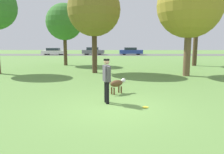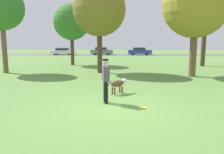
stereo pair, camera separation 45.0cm
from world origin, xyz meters
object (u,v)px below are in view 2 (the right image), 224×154
(frisbee, at_px, (144,108))
(tree_far_right, at_px, (206,7))
(tree_near_right, at_px, (196,5))
(tree_mid_center, at_px, (99,10))
(parked_car_white, at_px, (63,51))
(dog, at_px, (118,84))
(parked_car_grey, at_px, (102,51))
(tree_near_left, at_px, (1,8))
(tree_far_left, at_px, (72,22))
(parked_car_blue, at_px, (140,51))
(person, at_px, (106,77))

(frisbee, bearing_deg, tree_far_right, 64.40)
(tree_near_right, height_order, tree_far_right, tree_far_right)
(tree_near_right, bearing_deg, tree_mid_center, 167.57)
(frisbee, height_order, parked_car_white, parked_car_white)
(tree_mid_center, bearing_deg, parked_car_white, 112.13)
(dog, height_order, tree_near_right, tree_near_right)
(parked_car_grey, bearing_deg, parked_car_white, -174.32)
(tree_mid_center, xyz_separation_m, parked_car_grey, (-2.55, 24.91, -4.00))
(tree_near_right, bearing_deg, tree_near_left, 176.15)
(dog, relative_size, parked_car_white, 0.21)
(tree_far_left, relative_size, parked_car_white, 1.40)
(frisbee, relative_size, tree_near_left, 0.03)
(tree_near_left, distance_m, parked_car_grey, 26.19)
(tree_far_right, bearing_deg, tree_far_left, 178.97)
(parked_car_white, relative_size, parked_car_grey, 1.06)
(parked_car_grey, xyz_separation_m, parked_car_blue, (7.14, -0.10, -0.01))
(tree_far_left, bearing_deg, frisbee, -67.29)
(tree_near_right, bearing_deg, parked_car_grey, 109.11)
(tree_near_right, xyz_separation_m, parked_car_white, (-16.52, 25.87, -4.14))
(parked_car_white, bearing_deg, tree_mid_center, -67.22)
(dog, xyz_separation_m, tree_far_left, (-5.18, 12.56, 3.88))
(frisbee, height_order, tree_far_right, tree_far_right)
(parked_car_white, bearing_deg, parked_car_blue, 2.16)
(tree_near_right, distance_m, tree_near_left, 13.86)
(dog, distance_m, tree_far_right, 15.53)
(tree_mid_center, bearing_deg, person, -81.75)
(parked_car_white, bearing_deg, tree_far_right, -43.63)
(dog, bearing_deg, tree_mid_center, 61.27)
(dog, relative_size, parked_car_grey, 0.22)
(person, xyz_separation_m, parked_car_white, (-11.17, 32.94, -0.38))
(frisbee, relative_size, tree_mid_center, 0.03)
(parked_car_white, xyz_separation_m, parked_car_grey, (7.38, 0.49, 0.06))
(person, bearing_deg, parked_car_grey, 170.57)
(tree_mid_center, distance_m, tree_near_left, 7.26)
(dog, height_order, tree_far_right, tree_far_right)
(tree_far_left, bearing_deg, tree_mid_center, -58.03)
(tree_near_left, distance_m, parked_car_white, 25.44)
(parked_car_white, bearing_deg, frisbee, -68.77)
(tree_near_left, xyz_separation_m, parked_car_grey, (4.69, 25.43, -4.14))
(parked_car_blue, bearing_deg, tree_mid_center, -101.73)
(parked_car_blue, bearing_deg, tree_far_right, -76.80)
(frisbee, distance_m, tree_far_left, 16.54)
(person, relative_size, frisbee, 7.71)
(person, height_order, parked_car_grey, person)
(dog, bearing_deg, tree_far_right, 14.99)
(frisbee, relative_size, tree_near_right, 0.03)
(tree_near_left, bearing_deg, tree_mid_center, 4.11)
(tree_near_right, xyz_separation_m, parked_car_blue, (-2.00, 26.26, -4.09))
(tree_far_left, relative_size, parked_car_blue, 1.41)
(person, relative_size, tree_far_left, 0.28)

